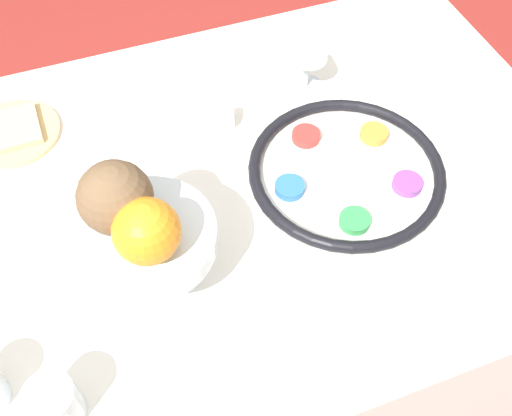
{
  "coord_description": "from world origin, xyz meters",
  "views": [
    {
      "loc": [
        0.12,
        0.59,
        1.54
      ],
      "look_at": [
        -0.06,
        0.08,
        0.8
      ],
      "focal_mm": 42.0,
      "sensor_mm": 36.0,
      "label": 1
    }
  ],
  "objects_px": {
    "orange_fruit": "(147,231)",
    "seder_plate": "(346,172)",
    "bread_plate": "(12,132)",
    "cup_near": "(54,404)",
    "napkin_roll": "(191,117)",
    "fruit_stand": "(147,242)",
    "coconut": "(115,198)",
    "wine_glass": "(308,48)"
  },
  "relations": [
    {
      "from": "orange_fruit",
      "to": "seder_plate",
      "type": "bearing_deg",
      "value": -163.18
    },
    {
      "from": "bread_plate",
      "to": "cup_near",
      "type": "height_order",
      "value": "cup_near"
    },
    {
      "from": "orange_fruit",
      "to": "napkin_roll",
      "type": "relative_size",
      "value": 0.57
    },
    {
      "from": "seder_plate",
      "to": "bread_plate",
      "type": "xyz_separation_m",
      "value": [
        0.51,
        -0.29,
        -0.01
      ]
    },
    {
      "from": "seder_plate",
      "to": "orange_fruit",
      "type": "height_order",
      "value": "orange_fruit"
    },
    {
      "from": "seder_plate",
      "to": "fruit_stand",
      "type": "height_order",
      "value": "fruit_stand"
    },
    {
      "from": "coconut",
      "to": "wine_glass",
      "type": "bearing_deg",
      "value": -145.58
    },
    {
      "from": "bread_plate",
      "to": "wine_glass",
      "type": "bearing_deg",
      "value": 172.85
    },
    {
      "from": "seder_plate",
      "to": "bread_plate",
      "type": "distance_m",
      "value": 0.59
    },
    {
      "from": "wine_glass",
      "to": "cup_near",
      "type": "height_order",
      "value": "wine_glass"
    },
    {
      "from": "napkin_roll",
      "to": "bread_plate",
      "type": "bearing_deg",
      "value": -16.08
    },
    {
      "from": "orange_fruit",
      "to": "cup_near",
      "type": "xyz_separation_m",
      "value": [
        0.17,
        0.13,
        -0.12
      ]
    },
    {
      "from": "fruit_stand",
      "to": "bread_plate",
      "type": "xyz_separation_m",
      "value": [
        0.16,
        -0.36,
        -0.08
      ]
    },
    {
      "from": "bread_plate",
      "to": "fruit_stand",
      "type": "bearing_deg",
      "value": 114.28
    },
    {
      "from": "fruit_stand",
      "to": "wine_glass",
      "type": "bearing_deg",
      "value": -141.06
    },
    {
      "from": "seder_plate",
      "to": "bread_plate",
      "type": "relative_size",
      "value": 1.97
    },
    {
      "from": "seder_plate",
      "to": "cup_near",
      "type": "height_order",
      "value": "cup_near"
    },
    {
      "from": "coconut",
      "to": "napkin_roll",
      "type": "height_order",
      "value": "coconut"
    },
    {
      "from": "fruit_stand",
      "to": "napkin_roll",
      "type": "distance_m",
      "value": 0.32
    },
    {
      "from": "bread_plate",
      "to": "cup_near",
      "type": "relative_size",
      "value": 2.35
    },
    {
      "from": "orange_fruit",
      "to": "bread_plate",
      "type": "height_order",
      "value": "orange_fruit"
    },
    {
      "from": "bread_plate",
      "to": "coconut",
      "type": "bearing_deg",
      "value": 112.72
    },
    {
      "from": "wine_glass",
      "to": "cup_near",
      "type": "distance_m",
      "value": 0.7
    },
    {
      "from": "wine_glass",
      "to": "coconut",
      "type": "height_order",
      "value": "coconut"
    },
    {
      "from": "orange_fruit",
      "to": "cup_near",
      "type": "bearing_deg",
      "value": 37.0
    },
    {
      "from": "seder_plate",
      "to": "wine_glass",
      "type": "bearing_deg",
      "value": -96.07
    },
    {
      "from": "orange_fruit",
      "to": "wine_glass",
      "type": "bearing_deg",
      "value": -138.06
    },
    {
      "from": "bread_plate",
      "to": "cup_near",
      "type": "xyz_separation_m",
      "value": [
        0.0,
        0.52,
        0.03
      ]
    },
    {
      "from": "seder_plate",
      "to": "napkin_roll",
      "type": "distance_m",
      "value": 0.29
    },
    {
      "from": "orange_fruit",
      "to": "bread_plate",
      "type": "distance_m",
      "value": 0.45
    },
    {
      "from": "fruit_stand",
      "to": "cup_near",
      "type": "distance_m",
      "value": 0.23
    },
    {
      "from": "coconut",
      "to": "bread_plate",
      "type": "bearing_deg",
      "value": -67.28
    },
    {
      "from": "napkin_roll",
      "to": "cup_near",
      "type": "xyz_separation_m",
      "value": [
        0.31,
        0.43,
        0.02
      ]
    },
    {
      "from": "fruit_stand",
      "to": "napkin_roll",
      "type": "xyz_separation_m",
      "value": [
        -0.14,
        -0.28,
        -0.07
      ]
    },
    {
      "from": "coconut",
      "to": "napkin_roll",
      "type": "distance_m",
      "value": 0.33
    },
    {
      "from": "seder_plate",
      "to": "coconut",
      "type": "distance_m",
      "value": 0.4
    },
    {
      "from": "wine_glass",
      "to": "bread_plate",
      "type": "height_order",
      "value": "wine_glass"
    },
    {
      "from": "napkin_roll",
      "to": "wine_glass",
      "type": "bearing_deg",
      "value": -174.79
    },
    {
      "from": "fruit_stand",
      "to": "napkin_roll",
      "type": "relative_size",
      "value": 1.25
    },
    {
      "from": "bread_plate",
      "to": "cup_near",
      "type": "distance_m",
      "value": 0.52
    },
    {
      "from": "seder_plate",
      "to": "napkin_roll",
      "type": "bearing_deg",
      "value": -45.09
    },
    {
      "from": "seder_plate",
      "to": "cup_near",
      "type": "xyz_separation_m",
      "value": [
        0.51,
        0.23,
        0.02
      ]
    }
  ]
}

